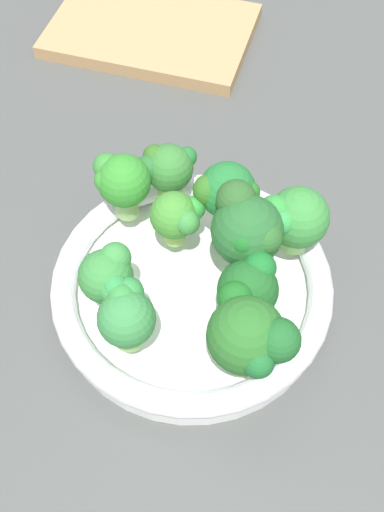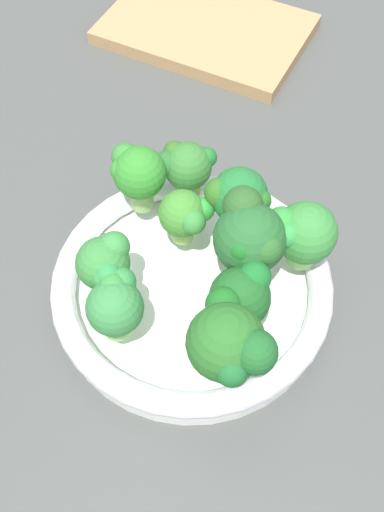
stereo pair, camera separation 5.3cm
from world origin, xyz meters
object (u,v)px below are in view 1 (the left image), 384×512
at_px(broccoli_floret_1, 295,218).
at_px(broccoli_floret_8, 167,168).
at_px(broccoli_floret_2, 252,339).
at_px(broccoli_floret_6, 247,229).
at_px(broccoli_floret_4, 226,192).
at_px(broccoli_floret_5, 176,216).
at_px(broccoli_floret_7, 246,290).
at_px(broccoli_floret_0, 127,315).
at_px(broccoli_floret_3, 108,277).
at_px(bowl, 192,288).
at_px(broccoli_floret_9, 121,181).
at_px(cutting_board, 151,31).

distance_m(broccoli_floret_1, broccoli_floret_8, 0.12).
bearing_deg(broccoli_floret_2, broccoli_floret_6, -74.74).
distance_m(broccoli_floret_4, broccoli_floret_5, 0.05).
bearing_deg(broccoli_floret_7, broccoli_floret_0, 28.76).
height_order(broccoli_floret_2, broccoli_floret_4, broccoli_floret_2).
relative_size(broccoli_floret_2, broccoli_floret_4, 1.13).
relative_size(broccoli_floret_0, broccoli_floret_6, 0.69).
relative_size(broccoli_floret_3, broccoli_floret_7, 1.02).
distance_m(bowl, broccoli_floret_5, 0.07).
relative_size(broccoli_floret_7, broccoli_floret_8, 1.08).
relative_size(broccoli_floret_2, broccoli_floret_9, 1.15).
bearing_deg(broccoli_floret_4, bowl, 79.81).
relative_size(broccoli_floret_5, cutting_board, 0.23).
bearing_deg(broccoli_floret_0, broccoli_floret_4, -108.49).
xyz_separation_m(broccoli_floret_2, broccoli_floret_4, (0.05, -0.13, -0.01)).
distance_m(broccoli_floret_3, broccoli_floret_7, 0.11).
height_order(bowl, cutting_board, bowl).
bearing_deg(broccoli_floret_9, broccoli_floret_4, -171.56).
bearing_deg(bowl, broccoli_floret_8, -60.54).
distance_m(broccoli_floret_3, broccoli_floret_4, 0.12).
xyz_separation_m(broccoli_floret_6, broccoli_floret_8, (0.08, -0.06, -0.02)).
bearing_deg(broccoli_floret_7, broccoli_floret_4, -65.87).
bearing_deg(broccoli_floret_5, bowl, 124.59).
height_order(broccoli_floret_7, cutting_board, broccoli_floret_7).
height_order(broccoli_floret_5, broccoli_floret_9, broccoli_floret_9).
bearing_deg(broccoli_floret_6, broccoli_floret_0, 52.51).
bearing_deg(broccoli_floret_8, broccoli_floret_4, 161.92).
bearing_deg(broccoli_floret_4, broccoli_floret_9, 8.44).
height_order(broccoli_floret_6, broccoli_floret_7, broccoli_floret_6).
bearing_deg(broccoli_floret_2, broccoli_floret_5, -49.63).
xyz_separation_m(broccoli_floret_0, broccoli_floret_5, (-0.01, -0.10, 0.00)).
height_order(bowl, broccoli_floret_9, broccoli_floret_9).
bearing_deg(broccoli_floret_7, broccoli_floret_5, -37.30).
bearing_deg(broccoli_floret_7, bowl, -23.71).
relative_size(broccoli_floret_4, broccoli_floret_8, 1.22).
bearing_deg(broccoli_floret_3, cutting_board, -76.34).
bearing_deg(broccoli_floret_9, broccoli_floret_0, 110.84).
distance_m(broccoli_floret_1, broccoli_floret_2, 0.12).
height_order(broccoli_floret_0, broccoli_floret_9, broccoli_floret_9).
distance_m(broccoli_floret_6, cutting_board, 0.38).
height_order(broccoli_floret_0, cutting_board, broccoli_floret_0).
xyz_separation_m(broccoli_floret_3, broccoli_floret_5, (-0.03, -0.08, -0.01)).
bearing_deg(broccoli_floret_0, broccoli_floret_1, -130.63).
xyz_separation_m(broccoli_floret_2, broccoli_floret_6, (0.03, -0.09, 0.00)).
bearing_deg(broccoli_floret_0, bowl, -115.73).
xyz_separation_m(bowl, broccoli_floret_5, (0.02, -0.03, 0.05)).
bearing_deg(broccoli_floret_7, broccoli_floret_1, -106.29).
relative_size(broccoli_floret_6, cutting_board, 0.33).
height_order(broccoli_floret_0, broccoli_floret_1, broccoli_floret_1).
distance_m(broccoli_floret_2, broccoli_floret_6, 0.10).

